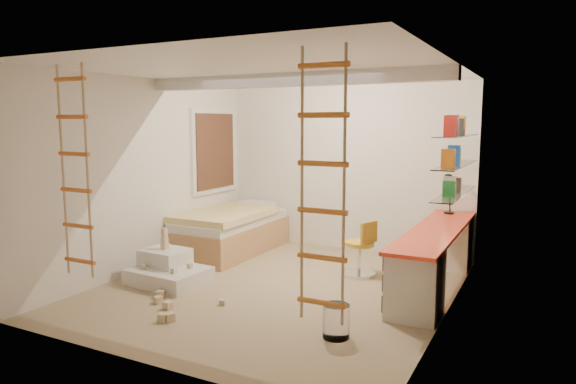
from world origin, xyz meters
The scene contains 15 objects.
floor centered at (0.00, 0.00, 0.00)m, with size 4.50×4.50×0.00m, color tan.
ceiling_beam centered at (0.00, 0.30, 2.52)m, with size 4.00×0.18×0.16m, color white.
window_frame centered at (-1.97, 1.50, 1.55)m, with size 0.06×1.15×1.35m, color white.
window_blind centered at (-1.93, 1.50, 1.55)m, with size 0.02×1.00×1.20m, color #4C2D1E.
rope_ladder_left centered at (-1.35, -1.75, 1.52)m, with size 0.41×0.04×2.13m, color #CA5B22, non-canonical shape.
rope_ladder_right centered at (1.35, -1.75, 1.52)m, with size 0.41×0.04×2.13m, color orange, non-canonical shape.
waste_bin centered at (1.19, -1.03, 0.16)m, with size 0.26×0.26×0.32m, color white.
desk centered at (1.72, 0.86, 0.40)m, with size 0.56×2.80×0.75m.
shelves centered at (1.87, 1.13, 1.50)m, with size 0.25×1.80×0.71m.
bed centered at (-1.48, 1.23, 0.33)m, with size 1.02×2.00×0.69m.
task_lamp centered at (1.67, 1.82, 1.14)m, with size 0.14×0.36×0.57m.
swivel_chair centered at (0.74, 0.94, 0.28)m, with size 0.57×0.57×0.75m.
play_platform centered at (-1.32, -0.44, 0.16)m, with size 0.95×0.76×0.40m.
toy_blocks centered at (-0.96, -0.85, 0.20)m, with size 1.33×1.18×0.67m.
books centered at (1.87, 1.13, 1.67)m, with size 0.14×0.70×0.92m.
Camera 1 is at (2.89, -5.33, 2.01)m, focal length 32.00 mm.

